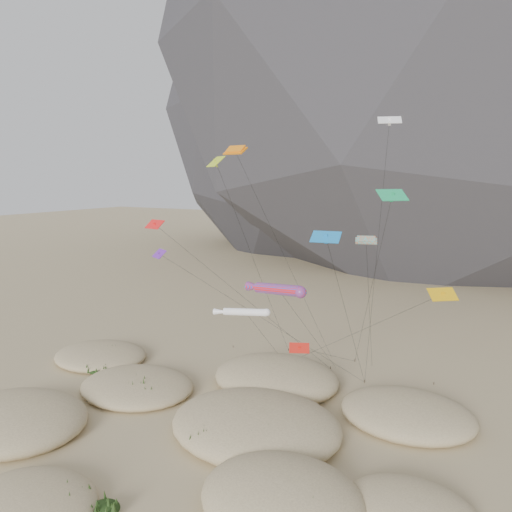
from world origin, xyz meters
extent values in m
plane|color=#CCB789|center=(0.00, 0.00, 0.00)|extent=(500.00, 500.00, 0.00)
ellipsoid|color=black|center=(8.00, 115.00, 60.00)|extent=(191.54, 147.29, 156.00)
ellipsoid|color=#2B2B30|center=(-37.00, 123.00, 44.00)|extent=(136.20, 127.83, 116.00)
ellipsoid|color=#CCB789|center=(-17.12, -4.28, 0.74)|extent=(14.38, 12.22, 3.29)
ellipsoid|color=#CCB789|center=(-5.62, -11.25, 0.50)|extent=(10.10, 8.59, 2.24)
ellipsoid|color=#CCB789|center=(9.66, -2.51, 0.87)|extent=(11.89, 10.11, 3.85)
ellipsoid|color=#CCB789|center=(-12.70, 7.40, 0.54)|extent=(12.85, 10.92, 2.40)
ellipsoid|color=#CCB789|center=(2.95, 5.79, 0.82)|extent=(15.93, 13.54, 3.65)
ellipsoid|color=#CCB789|center=(17.67, 1.00, 0.54)|extent=(9.15, 7.78, 2.39)
ellipsoid|color=#CCB789|center=(-0.19, 16.12, 0.84)|extent=(14.27, 12.13, 3.73)
ellipsoid|color=#CCB789|center=(14.40, 14.96, 0.67)|extent=(12.75, 10.84, 2.96)
ellipsoid|color=#CCB789|center=(-23.24, 12.28, 0.51)|extent=(12.16, 10.34, 2.26)
ellipsoid|color=black|center=(-16.78, -5.14, 0.90)|extent=(2.56, 2.19, 0.77)
ellipsoid|color=black|center=(-14.36, -4.52, 0.80)|extent=(2.53, 2.17, 0.76)
ellipsoid|color=black|center=(-4.24, -9.05, 0.60)|extent=(2.79, 2.38, 0.84)
ellipsoid|color=black|center=(-0.74, -8.83, 0.50)|extent=(2.10, 1.79, 0.63)
ellipsoid|color=black|center=(-11.54, 6.41, 0.80)|extent=(3.08, 2.64, 0.93)
ellipsoid|color=black|center=(-10.32, 6.34, 0.70)|extent=(1.90, 1.62, 0.57)
ellipsoid|color=black|center=(4.01, 3.30, 1.10)|extent=(2.99, 2.56, 0.90)
ellipsoid|color=black|center=(5.81, 7.35, 1.00)|extent=(2.99, 2.56, 0.90)
ellipsoid|color=black|center=(0.28, 0.67, 0.90)|extent=(2.32, 1.98, 0.70)
ellipsoid|color=black|center=(17.61, 1.72, 0.60)|extent=(2.57, 2.20, 0.77)
ellipsoid|color=black|center=(-3.13, 16.93, 1.00)|extent=(2.99, 2.56, 0.90)
ellipsoid|color=black|center=(0.24, 15.40, 0.90)|extent=(2.63, 2.25, 0.79)
ellipsoid|color=black|center=(13.78, 14.58, 0.70)|extent=(2.08, 1.78, 0.63)
ellipsoid|color=black|center=(11.60, 13.07, 0.60)|extent=(2.01, 1.72, 0.60)
ellipsoid|color=black|center=(-23.44, 12.97, 0.50)|extent=(2.56, 2.19, 0.77)
ellipsoid|color=black|center=(-20.00, 8.54, 0.40)|extent=(2.02, 1.73, 0.61)
cylinder|color=#3F2D1E|center=(-1.61, 23.73, 0.15)|extent=(0.08, 0.08, 0.30)
cylinder|color=#3F2D1E|center=(0.25, 23.94, 0.15)|extent=(0.08, 0.08, 0.30)
cylinder|color=#3F2D1E|center=(3.45, 23.48, 0.15)|extent=(0.08, 0.08, 0.30)
cylinder|color=#3F2D1E|center=(5.27, 27.27, 0.15)|extent=(0.08, 0.08, 0.30)
cylinder|color=#3F2D1E|center=(8.27, 21.52, 0.15)|extent=(0.08, 0.08, 0.30)
cylinder|color=#3F2D1E|center=(-3.70, 26.76, 0.15)|extent=(0.08, 0.08, 0.30)
cylinder|color=#3F2D1E|center=(15.20, 24.77, 0.15)|extent=(0.08, 0.08, 0.30)
cylinder|color=#3F2D1E|center=(-10.84, 24.25, 0.15)|extent=(0.08, 0.08, 0.30)
cylinder|color=red|center=(4.44, 7.15, 13.27)|extent=(5.43, 2.71, 1.53)
sphere|color=red|center=(6.96, 6.26, 13.49)|extent=(1.03, 1.03, 1.03)
cone|color=red|center=(1.67, 8.12, 13.01)|extent=(2.38, 1.56, 1.10)
cylinder|color=black|center=(4.20, 15.61, 6.64)|extent=(0.50, 16.93, 13.29)
cylinder|color=white|center=(-0.64, 10.06, 9.83)|extent=(4.58, 1.36, 1.03)
sphere|color=white|center=(1.58, 10.39, 10.00)|extent=(0.75, 0.75, 0.75)
cone|color=white|center=(-3.08, 9.71, 9.60)|extent=(1.91, 0.90, 0.77)
cylinder|color=black|center=(-1.47, 16.39, 4.91)|extent=(1.70, 12.67, 9.84)
cube|color=orange|center=(-5.10, 15.71, 25.72)|extent=(2.93, 1.69, 0.81)
cube|color=orange|center=(-5.10, 15.71, 25.93)|extent=(2.47, 1.35, 0.79)
cylinder|color=black|center=(-1.47, 21.51, 12.86)|extent=(7.29, 11.63, 25.73)
cube|color=#FF521A|center=(9.87, 14.75, 17.02)|extent=(2.16, 1.43, 0.57)
cube|color=#FF521A|center=(9.87, 14.75, 17.21)|extent=(1.82, 1.16, 0.56)
cylinder|color=black|center=(8.75, 20.73, 8.51)|extent=(2.28, 11.99, 17.04)
cube|color=#1676C2|center=(8.85, 6.86, 18.19)|extent=(2.52, 1.57, 0.83)
cube|color=#1676C2|center=(8.85, 6.86, 18.04)|extent=(0.31, 0.25, 0.82)
cylinder|color=black|center=(8.56, 14.19, 9.12)|extent=(0.61, 14.68, 18.15)
cube|color=#D9A00B|center=(17.37, 11.84, 13.35)|extent=(2.57, 2.36, 0.88)
cube|color=#D9A00B|center=(17.37, 11.84, 13.20)|extent=(0.38, 0.37, 0.79)
cylinder|color=black|center=(7.88, 17.78, 6.70)|extent=(19.00, 11.92, 13.32)
cube|color=red|center=(-9.38, 7.28, 18.32)|extent=(2.18, 1.38, 0.82)
cube|color=red|center=(-9.38, 7.28, 18.17)|extent=(0.29, 0.31, 0.68)
cylinder|color=black|center=(-2.97, 15.38, 9.18)|extent=(12.85, 16.22, 18.29)
cube|color=red|center=(5.28, 9.96, 7.18)|extent=(2.12, 1.67, 0.72)
cube|color=red|center=(5.28, 9.96, 7.03)|extent=(0.29, 0.29, 0.64)
cylinder|color=black|center=(5.27, 18.62, 3.62)|extent=(0.04, 17.31, 7.15)
cube|color=white|center=(10.87, 17.61, 28.30)|extent=(2.45, 1.85, 0.75)
cube|color=white|center=(10.87, 17.61, 28.15)|extent=(0.31, 0.27, 0.76)
cylinder|color=black|center=(9.57, 19.56, 14.18)|extent=(2.63, 3.94, 28.26)
cube|color=#19A764|center=(13.29, 10.07, 21.54)|extent=(2.60, 2.60, 0.92)
cube|color=#19A764|center=(13.29, 10.07, 21.39)|extent=(0.40, 0.40, 0.83)
cylinder|color=black|center=(9.28, 18.67, 10.79)|extent=(8.05, 17.22, 21.50)
cube|color=#BCD816|center=(-5.60, 12.65, 24.52)|extent=(2.81, 2.54, 1.10)
cube|color=#BCD816|center=(-5.60, 12.65, 24.37)|extent=(0.47, 0.48, 0.86)
cylinder|color=black|center=(-4.65, 19.70, 12.29)|extent=(1.93, 14.13, 24.49)
cube|color=#691EB0|center=(-11.18, 9.96, 14.85)|extent=(2.20, 1.78, 0.85)
cube|color=#691EB0|center=(-11.18, 9.96, 14.70)|extent=(0.35, 0.37, 0.66)
cylinder|color=black|center=(-1.45, 15.74, 7.45)|extent=(19.48, 11.59, 14.82)
camera|label=1|loc=(23.40, -30.99, 23.10)|focal=35.00mm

